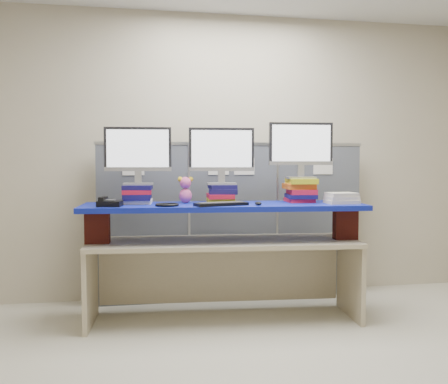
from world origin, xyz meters
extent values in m
cube|color=#C1B69E|center=(0.00, 0.00, 1.40)|extent=(5.00, 4.00, 2.80)
cube|color=beige|center=(0.00, 0.00, 0.00)|extent=(5.00, 4.00, 0.01)
cube|color=#4B4F58|center=(-0.87, 1.78, 0.75)|extent=(0.85, 0.05, 1.50)
cube|color=#4B4F58|center=(0.00, 1.78, 0.75)|extent=(0.85, 0.05, 1.50)
cube|color=#4B4F58|center=(0.87, 1.78, 0.75)|extent=(0.85, 0.05, 1.50)
cube|color=#AFB2B6|center=(0.00, 1.78, 1.51)|extent=(2.60, 0.06, 0.03)
cube|color=white|center=(-0.95, 1.75, 1.30)|extent=(0.20, 0.00, 0.16)
cube|color=white|center=(-0.15, 1.75, 1.30)|extent=(0.20, 0.00, 0.16)
cube|color=white|center=(0.10, 1.75, 1.30)|extent=(0.20, 0.00, 0.16)
cube|color=white|center=(0.90, 1.75, 1.30)|extent=(0.20, 0.00, 0.16)
cube|color=#B7A98C|center=(-0.21, 1.17, 0.67)|extent=(2.30, 0.83, 0.04)
cube|color=#B7A98C|center=(-1.31, 1.25, 0.32)|extent=(0.09, 0.61, 0.65)
cube|color=#B7A98C|center=(0.90, 1.08, 0.32)|extent=(0.09, 0.61, 0.65)
cube|color=maroon|center=(-1.24, 1.20, 0.82)|extent=(0.20, 0.12, 0.26)
cube|color=maroon|center=(0.82, 1.03, 0.82)|extent=(0.20, 0.12, 0.26)
cube|color=navy|center=(-0.21, 1.17, 0.97)|extent=(2.39, 0.77, 0.04)
cube|color=silver|center=(-0.92, 1.34, 1.01)|extent=(0.25, 0.30, 0.03)
cube|color=#151048|center=(-0.92, 1.33, 1.05)|extent=(0.25, 0.32, 0.05)
cube|color=red|center=(-0.92, 1.34, 1.09)|extent=(0.25, 0.28, 0.04)
cube|color=#151048|center=(-0.92, 1.34, 1.13)|extent=(0.26, 0.30, 0.04)
cube|color=gold|center=(-0.21, 1.30, 1.01)|extent=(0.25, 0.31, 0.04)
cube|color=red|center=(-0.22, 1.29, 1.05)|extent=(0.23, 0.31, 0.04)
cube|color=#151048|center=(-0.20, 1.29, 1.09)|extent=(0.27, 0.31, 0.04)
cube|color=#151048|center=(-0.20, 1.30, 1.13)|extent=(0.23, 0.27, 0.03)
cube|color=red|center=(0.48, 1.24, 1.01)|extent=(0.23, 0.27, 0.03)
cube|color=#151048|center=(0.49, 1.23, 1.04)|extent=(0.27, 0.31, 0.04)
cube|color=red|center=(0.50, 1.23, 1.08)|extent=(0.25, 0.30, 0.04)
cube|color=#D65914|center=(0.48, 1.24, 1.13)|extent=(0.24, 0.27, 0.05)
cube|color=gold|center=(0.49, 1.23, 1.18)|extent=(0.26, 0.32, 0.05)
cube|color=#98989D|center=(-0.91, 1.34, 1.16)|extent=(0.26, 0.18, 0.02)
cube|color=#98989D|center=(-0.91, 1.34, 1.22)|extent=(0.06, 0.05, 0.10)
cube|color=black|center=(-0.91, 1.34, 1.45)|extent=(0.56, 0.08, 0.37)
cube|color=silver|center=(-0.91, 1.32, 1.45)|extent=(0.51, 0.04, 0.32)
cube|color=#98989D|center=(-0.21, 1.29, 1.16)|extent=(0.26, 0.18, 0.02)
cube|color=#98989D|center=(-0.21, 1.29, 1.22)|extent=(0.06, 0.05, 0.10)
cube|color=black|center=(-0.21, 1.29, 1.45)|extent=(0.56, 0.08, 0.37)
cube|color=silver|center=(-0.21, 1.27, 1.45)|extent=(0.51, 0.04, 0.32)
cube|color=#98989D|center=(0.49, 1.23, 1.21)|extent=(0.26, 0.18, 0.02)
cube|color=#98989D|center=(0.49, 1.23, 1.27)|extent=(0.06, 0.05, 0.10)
cube|color=black|center=(0.49, 1.23, 1.50)|extent=(0.56, 0.08, 0.37)
cube|color=silver|center=(0.49, 1.21, 1.50)|extent=(0.51, 0.04, 0.32)
cube|color=black|center=(-0.26, 1.01, 1.00)|extent=(0.45, 0.25, 0.02)
cube|color=#2E2E30|center=(-0.26, 1.01, 1.02)|extent=(0.38, 0.19, 0.00)
ellipsoid|color=black|center=(0.04, 0.99, 1.01)|extent=(0.08, 0.11, 0.03)
cube|color=black|center=(-1.14, 1.10, 1.01)|extent=(0.21, 0.19, 0.05)
cube|color=#2E2E30|center=(-1.14, 1.10, 1.04)|extent=(0.10, 0.10, 0.01)
cube|color=black|center=(-1.19, 1.11, 1.05)|extent=(0.07, 0.17, 0.03)
torus|color=black|center=(-0.69, 1.05, 1.00)|extent=(0.20, 0.20, 0.02)
ellipsoid|color=#E05596|center=(-0.51, 1.32, 1.05)|extent=(0.11, 0.10, 0.12)
sphere|color=#E05596|center=(-0.51, 1.32, 1.17)|extent=(0.10, 0.10, 0.10)
sphere|color=yellow|center=(-0.56, 1.32, 1.20)|extent=(0.04, 0.04, 0.04)
sphere|color=yellow|center=(-0.47, 1.32, 1.20)|extent=(0.04, 0.04, 0.04)
cube|color=beige|center=(0.78, 1.02, 1.01)|extent=(0.26, 0.21, 0.03)
cube|color=beige|center=(0.78, 1.02, 1.04)|extent=(0.25, 0.20, 0.03)
cube|color=beige|center=(0.78, 1.02, 1.07)|extent=(0.24, 0.19, 0.03)
camera|label=1|loc=(-0.97, -2.93, 1.35)|focal=40.00mm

